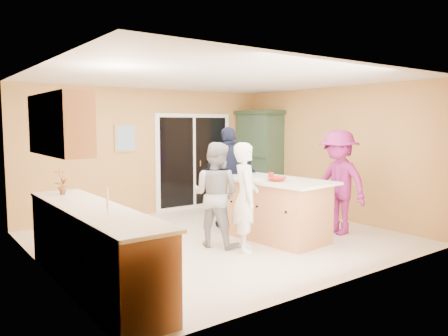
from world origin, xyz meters
TOP-DOWN VIEW (x-y plane):
  - floor at (0.00, 0.00)m, footprint 5.50×5.50m
  - ceiling at (0.00, 0.00)m, footprint 5.50×5.00m
  - wall_back at (0.00, 2.50)m, footprint 5.50×0.10m
  - wall_front at (0.00, -2.50)m, footprint 5.50×0.10m
  - wall_left at (-2.75, 0.00)m, footprint 0.10×5.00m
  - wall_right at (2.75, 0.00)m, footprint 0.10×5.00m
  - left_cabinet_run at (-2.45, -1.05)m, footprint 0.65×3.05m
  - upper_cabinets at (-2.58, -0.20)m, footprint 0.35×1.60m
  - sliding_door at (1.05, 2.46)m, footprint 1.90×0.07m
  - framed_picture at (-0.55, 2.48)m, footprint 0.46×0.04m
  - kitchen_island at (0.72, -0.54)m, footprint 1.20×1.97m
  - green_hutch at (2.49, 1.90)m, footprint 0.63×1.19m
  - woman_white at (-0.09, -0.77)m, footprint 0.64×0.70m
  - woman_grey at (-0.30, -0.30)m, footprint 0.91×0.98m
  - woman_navy at (0.59, 0.53)m, footprint 1.15×0.72m
  - woman_magenta at (1.82, -0.92)m, footprint 0.71×1.18m
  - serving_bowl at (0.56, -0.73)m, footprint 0.32×0.32m
  - tulip_vase at (-2.45, 0.21)m, footprint 0.22×0.18m
  - tumbler_near at (0.57, -0.59)m, footprint 0.10×0.10m
  - tumbler_far at (0.51, 0.07)m, footprint 0.09×0.09m
  - wine_bottle at (0.52, 0.02)m, footprint 0.08×0.08m
  - white_plate at (0.50, -0.36)m, footprint 0.23×0.23m

SIDE VIEW (x-z plane):
  - floor at x=0.00m, z-range 0.00..0.00m
  - left_cabinet_run at x=-2.45m, z-range -0.16..1.08m
  - kitchen_island at x=0.72m, z-range -0.03..0.96m
  - woman_grey at x=-0.30m, z-range 0.00..1.60m
  - woman_white at x=-0.09m, z-range 0.00..1.61m
  - woman_magenta at x=1.82m, z-range 0.00..1.78m
  - woman_navy at x=0.59m, z-range 0.00..1.83m
  - white_plate at x=0.50m, z-range 0.99..1.00m
  - serving_bowl at x=0.56m, z-range 0.99..1.06m
  - tumbler_far at x=0.51m, z-range 0.99..1.09m
  - tumbler_near at x=0.57m, z-range 0.99..1.11m
  - sliding_door at x=1.05m, z-range 0.00..2.10m
  - green_hutch at x=2.49m, z-range -0.03..2.15m
  - wine_bottle at x=0.52m, z-range 0.95..1.28m
  - tulip_vase at x=-2.45m, z-range 0.94..1.30m
  - wall_back at x=0.00m, z-range 0.00..2.60m
  - wall_front at x=0.00m, z-range 0.00..2.60m
  - wall_left at x=-2.75m, z-range 0.00..2.60m
  - wall_right at x=2.75m, z-range 0.00..2.60m
  - framed_picture at x=-0.55m, z-range 1.32..1.88m
  - upper_cabinets at x=-2.58m, z-range 1.50..2.25m
  - ceiling at x=0.00m, z-range 2.55..2.65m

